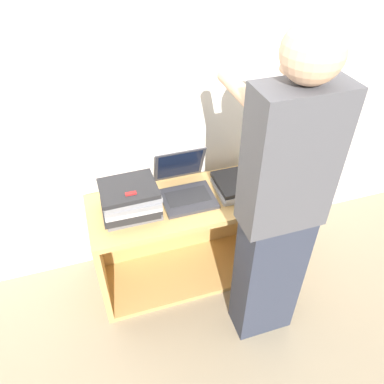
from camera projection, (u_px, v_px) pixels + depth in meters
The scene contains 8 objects.
ground_plane at pixel (200, 299), 2.52m from camera, with size 12.00×12.00×0.00m, color gray.
wall_back at pixel (170, 96), 2.19m from camera, with size 8.00×0.05×2.40m.
cart at pixel (186, 232), 2.53m from camera, with size 1.21×0.48×0.68m.
laptop_open at pixel (185, 187), 2.27m from camera, with size 0.31×0.36×0.26m.
laptop_stack_left at pixel (130, 200), 2.12m from camera, with size 0.33×0.28×0.19m.
laptop_stack_right at pixel (242, 184), 2.32m from camera, with size 0.33×0.28×0.08m.
person at pixel (280, 212), 1.82m from camera, with size 0.40×0.54×1.82m.
inventory_tag at pixel (131, 193), 2.01m from camera, with size 0.06×0.02×0.01m.
Camera 1 is at (-0.50, -1.40, 2.16)m, focal length 35.00 mm.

